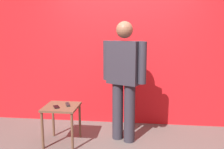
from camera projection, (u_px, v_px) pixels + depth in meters
The scene contains 5 objects.
back_wall_red at pixel (127, 36), 4.13m from camera, with size 5.65×0.12×3.11m, color red.
standing_person at pixel (124, 76), 3.49m from camera, with size 0.68×0.42×1.77m.
side_table at pixel (62, 112), 3.48m from camera, with size 0.49×0.49×0.57m.
cell_phone at pixel (56, 107), 3.40m from camera, with size 0.07×0.14×0.01m, color black.
tv_remote at pixel (68, 104), 3.50m from camera, with size 0.04×0.17×0.02m, color black.
Camera 1 is at (0.22, -2.90, 1.62)m, focal length 38.40 mm.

